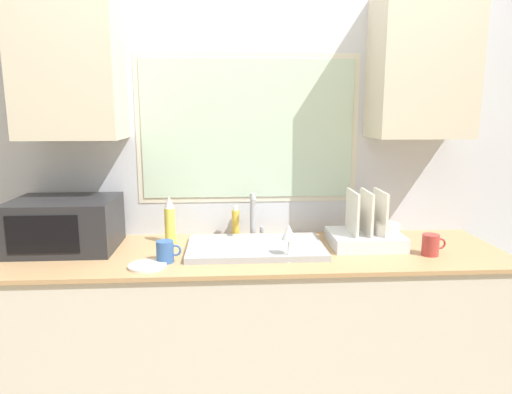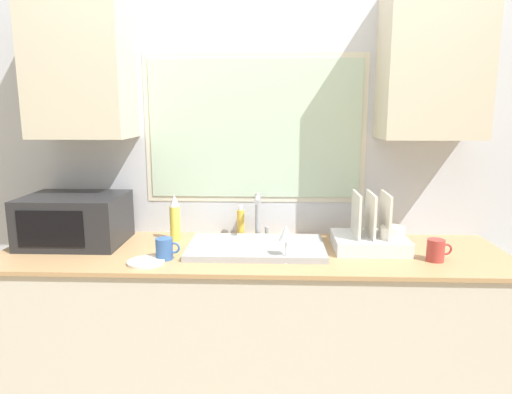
# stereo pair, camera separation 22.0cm
# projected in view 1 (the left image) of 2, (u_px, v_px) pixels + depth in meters

# --- Properties ---
(countertop) EXTENTS (2.52, 0.69, 0.90)m
(countertop) POSITION_uv_depth(u_px,v_px,m) (252.00, 333.00, 2.37)
(countertop) COLOR beige
(countertop) RESTS_ON ground_plane
(wall_back) EXTENTS (6.00, 0.38, 2.60)m
(wall_back) POSITION_uv_depth(u_px,v_px,m) (248.00, 145.00, 2.51)
(wall_back) COLOR silver
(wall_back) RESTS_ON ground_plane
(sink_basin) EXTENTS (0.68, 0.41, 0.03)m
(sink_basin) POSITION_uv_depth(u_px,v_px,m) (255.00, 247.00, 2.29)
(sink_basin) COLOR #9EA0A5
(sink_basin) RESTS_ON countertop
(faucet) EXTENTS (0.08, 0.19, 0.25)m
(faucet) POSITION_uv_depth(u_px,v_px,m) (254.00, 212.00, 2.47)
(faucet) COLOR #99999E
(faucet) RESTS_ON countertop
(microwave) EXTENTS (0.50, 0.39, 0.26)m
(microwave) POSITION_uv_depth(u_px,v_px,m) (65.00, 224.00, 2.29)
(microwave) COLOR #232326
(microwave) RESTS_ON countertop
(dish_rack) EXTENTS (0.36, 0.30, 0.29)m
(dish_rack) POSITION_uv_depth(u_px,v_px,m) (367.00, 234.00, 2.35)
(dish_rack) COLOR silver
(dish_rack) RESTS_ON countertop
(spray_bottle) EXTENTS (0.06, 0.06, 0.25)m
(spray_bottle) POSITION_uv_depth(u_px,v_px,m) (170.00, 220.00, 2.40)
(spray_bottle) COLOR #D8CC4C
(spray_bottle) RESTS_ON countertop
(soap_bottle) EXTENTS (0.04, 0.04, 0.18)m
(soap_bottle) POSITION_uv_depth(u_px,v_px,m) (236.00, 223.00, 2.50)
(soap_bottle) COLOR gold
(soap_bottle) RESTS_ON countertop
(mug_near_sink) EXTENTS (0.12, 0.08, 0.10)m
(mug_near_sink) POSITION_uv_depth(u_px,v_px,m) (165.00, 252.00, 2.10)
(mug_near_sink) COLOR #335999
(mug_near_sink) RESTS_ON countertop
(wine_glass) EXTENTS (0.07, 0.07, 0.17)m
(wine_glass) POSITION_uv_depth(u_px,v_px,m) (289.00, 234.00, 2.10)
(wine_glass) COLOR silver
(wine_glass) RESTS_ON countertop
(mug_by_rack) EXTENTS (0.12, 0.08, 0.10)m
(mug_by_rack) POSITION_uv_depth(u_px,v_px,m) (431.00, 245.00, 2.20)
(mug_by_rack) COLOR #A53833
(mug_by_rack) RESTS_ON countertop
(small_plate) EXTENTS (0.17, 0.17, 0.01)m
(small_plate) POSITION_uv_depth(u_px,v_px,m) (147.00, 266.00, 2.05)
(small_plate) COLOR silver
(small_plate) RESTS_ON countertop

